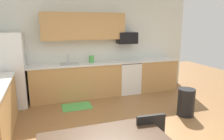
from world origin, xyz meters
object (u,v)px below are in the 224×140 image
Objects in this scene: microwave at (127,38)px; trash_bin at (186,102)px; refrigerator at (8,70)px; kettle at (91,59)px; oven_range at (128,77)px.

trash_bin is (0.58, -1.99, -1.27)m from microwave.
refrigerator is at bearing 153.80° from trash_bin.
trash_bin is at bearing -49.95° from kettle.
microwave reaches higher than kettle.
kettle is (-1.63, 1.94, 0.72)m from trash_bin.
trash_bin is at bearing -72.94° from oven_range.
refrigerator reaches higher than microwave.
trash_bin is 2.64m from kettle.
microwave is at bearing 2.72° from kettle.
microwave is at bearing 90.00° from oven_range.
oven_range is at bearing -90.00° from microwave.
oven_range reaches higher than trash_bin.
oven_range is 1.12m from microwave.
kettle is at bearing 130.05° from trash_bin.
refrigerator reaches higher than trash_bin.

